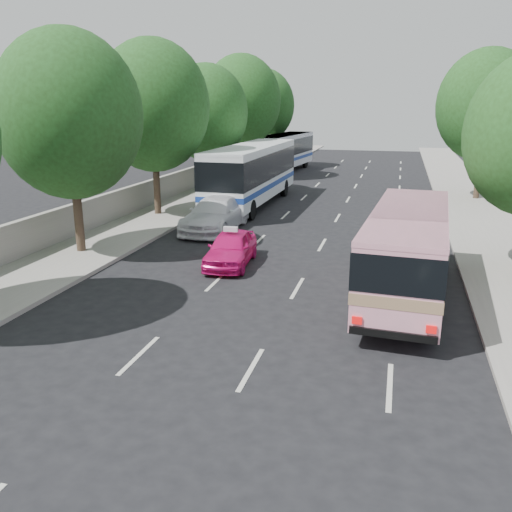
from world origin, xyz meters
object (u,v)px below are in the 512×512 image
(pink_bus, at_px, (408,245))
(tour_coach_front, at_px, (252,170))
(pink_taxi, at_px, (231,248))
(white_pickup, at_px, (216,214))
(tour_coach_rear, at_px, (284,149))

(pink_bus, relative_size, tour_coach_front, 0.75)
(pink_bus, height_order, pink_taxi, pink_bus)
(pink_taxi, xyz_separation_m, tour_coach_front, (-2.50, 12.42, 1.51))
(pink_taxi, height_order, tour_coach_front, tour_coach_front)
(pink_bus, relative_size, white_pickup, 1.64)
(tour_coach_front, bearing_deg, tour_coach_rear, 96.40)
(white_pickup, bearing_deg, pink_taxi, -64.15)
(pink_bus, bearing_deg, tour_coach_front, 125.78)
(white_pickup, relative_size, tour_coach_front, 0.46)
(pink_bus, xyz_separation_m, pink_taxi, (-6.50, 2.07, -1.10))
(white_pickup, bearing_deg, pink_bus, -38.68)
(pink_bus, bearing_deg, tour_coach_rear, 112.56)
(white_pickup, height_order, tour_coach_rear, tour_coach_rear)
(white_pickup, bearing_deg, tour_coach_front, 91.39)
(tour_coach_front, xyz_separation_m, tour_coach_rear, (-1.60, 16.97, -0.19))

